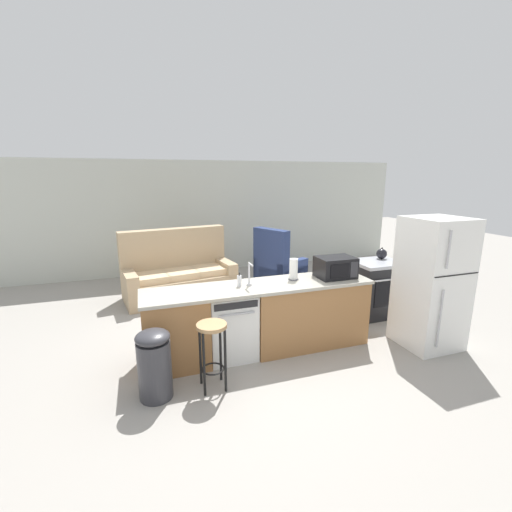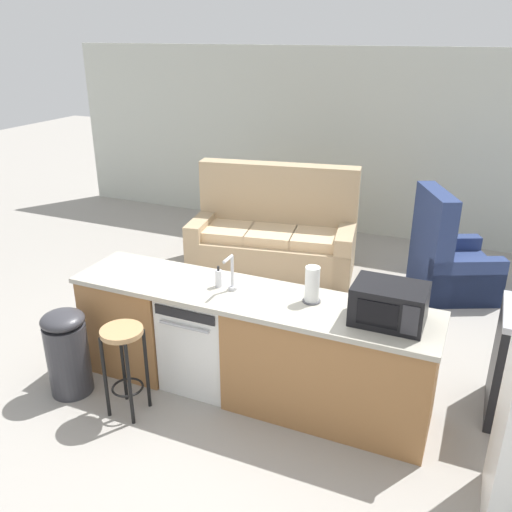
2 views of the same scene
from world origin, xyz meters
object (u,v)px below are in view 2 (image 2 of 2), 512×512
(bar_stool, at_px, (124,353))
(armchair, at_px, (446,264))
(dishwasher, at_px, (204,337))
(microwave, at_px, (389,304))
(paper_towel_roll, at_px, (312,285))
(trash_bin, at_px, (67,351))
(soap_bottle, at_px, (219,278))
(couch, at_px, (274,236))

(bar_stool, bearing_deg, armchair, 57.38)
(dishwasher, bearing_deg, microwave, -0.05)
(microwave, distance_m, paper_towel_roll, 0.59)
(paper_towel_roll, xyz_separation_m, trash_bin, (-1.84, -0.66, -0.66))
(paper_towel_roll, xyz_separation_m, bar_stool, (-1.25, -0.69, -0.50))
(soap_bottle, height_order, bar_stool, soap_bottle)
(bar_stool, bearing_deg, paper_towel_roll, 28.98)
(dishwasher, bearing_deg, trash_bin, -148.48)
(dishwasher, height_order, armchair, armchair)
(microwave, height_order, paper_towel_roll, paper_towel_roll)
(couch, bearing_deg, paper_towel_roll, -62.58)
(dishwasher, height_order, couch, couch)
(couch, height_order, armchair, couch)
(microwave, relative_size, soap_bottle, 2.84)
(bar_stool, relative_size, couch, 0.35)
(paper_towel_roll, height_order, soap_bottle, paper_towel_roll)
(trash_bin, relative_size, couch, 0.35)
(bar_stool, xyz_separation_m, armchair, (2.05, 3.20, -0.19))
(microwave, bearing_deg, trash_bin, -166.53)
(trash_bin, bearing_deg, dishwasher, 31.52)
(soap_bottle, distance_m, armchair, 3.06)
(trash_bin, distance_m, armchair, 4.13)
(couch, xyz_separation_m, armchair, (2.07, 0.07, -0.04))
(soap_bottle, relative_size, bar_stool, 0.24)
(dishwasher, xyz_separation_m, soap_bottle, (0.13, 0.03, 0.55))
(dishwasher, relative_size, soap_bottle, 4.77)
(paper_towel_roll, bearing_deg, microwave, -7.89)
(bar_stool, bearing_deg, trash_bin, 177.24)
(microwave, bearing_deg, couch, 126.27)
(microwave, distance_m, couch, 3.19)
(microwave, height_order, couch, couch)
(paper_towel_roll, xyz_separation_m, soap_bottle, (-0.76, -0.05, -0.07))
(couch, bearing_deg, dishwasher, -81.56)
(trash_bin, bearing_deg, bar_stool, -2.76)
(dishwasher, height_order, trash_bin, dishwasher)
(dishwasher, bearing_deg, bar_stool, -120.17)
(couch, distance_m, armchair, 2.07)
(paper_towel_roll, bearing_deg, bar_stool, -151.02)
(microwave, relative_size, couch, 0.24)
(trash_bin, bearing_deg, paper_towel_roll, 19.77)
(dishwasher, bearing_deg, couch, 98.44)
(soap_bottle, xyz_separation_m, bar_stool, (-0.49, -0.64, -0.44))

